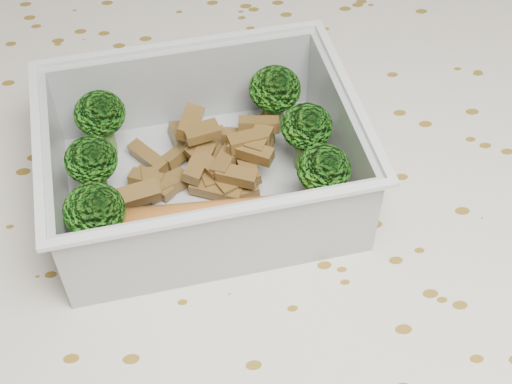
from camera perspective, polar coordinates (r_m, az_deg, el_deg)
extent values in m
cube|color=brown|center=(0.47, -0.67, -4.91)|extent=(1.40, 0.90, 0.04)
cube|color=beige|center=(0.45, -0.70, -3.22)|extent=(1.46, 0.96, 0.01)
cube|color=silver|center=(0.47, -4.06, 0.17)|extent=(0.19, 0.16, 0.00)
cube|color=silver|center=(0.49, -5.72, 8.44)|extent=(0.18, 0.02, 0.06)
cube|color=silver|center=(0.40, -2.54, -4.01)|extent=(0.18, 0.02, 0.06)
cube|color=silver|center=(0.46, 6.70, 4.69)|extent=(0.02, 0.13, 0.06)
cube|color=silver|center=(0.44, -15.60, 0.86)|extent=(0.02, 0.13, 0.06)
cube|color=silver|center=(0.48, -6.12, 11.68)|extent=(0.19, 0.02, 0.00)
cube|color=silver|center=(0.37, -2.56, -1.71)|extent=(0.19, 0.02, 0.00)
cube|color=silver|center=(0.44, 7.67, 7.70)|extent=(0.02, 0.14, 0.00)
cube|color=silver|center=(0.42, -17.12, 3.55)|extent=(0.02, 0.14, 0.00)
cylinder|color=#608C3F|center=(0.49, -11.93, 4.09)|extent=(0.01, 0.01, 0.03)
ellipsoid|color=#307B15|center=(0.47, -12.39, 6.15)|extent=(0.03, 0.03, 0.03)
cylinder|color=#608C3F|center=(0.49, 1.47, 6.14)|extent=(0.01, 0.01, 0.02)
ellipsoid|color=#307B15|center=(0.48, 1.53, 8.25)|extent=(0.03, 0.03, 0.03)
cylinder|color=#608C3F|center=(0.46, -12.55, 0.48)|extent=(0.01, 0.01, 0.03)
ellipsoid|color=#307B15|center=(0.44, -13.06, 2.53)|extent=(0.03, 0.03, 0.03)
cylinder|color=#608C3F|center=(0.47, 3.92, 3.15)|extent=(0.01, 0.01, 0.03)
ellipsoid|color=#307B15|center=(0.45, 4.09, 5.25)|extent=(0.03, 0.03, 0.03)
cylinder|color=#608C3F|center=(0.43, -12.28, -3.46)|extent=(0.01, 0.01, 0.02)
ellipsoid|color=#307B15|center=(0.42, -12.82, -1.46)|extent=(0.04, 0.04, 0.03)
cylinder|color=#608C3F|center=(0.45, 5.22, -0.25)|extent=(0.01, 0.01, 0.03)
ellipsoid|color=#307B15|center=(0.43, 5.44, 1.84)|extent=(0.03, 0.03, 0.03)
cube|color=brown|center=(0.46, -3.16, 0.26)|extent=(0.04, 0.03, 0.01)
cube|color=brown|center=(0.46, -3.91, 1.46)|extent=(0.01, 0.03, 0.01)
cube|color=brown|center=(0.46, -7.15, 0.55)|extent=(0.03, 0.02, 0.01)
cube|color=brown|center=(0.49, 0.09, 4.87)|extent=(0.02, 0.03, 0.01)
cube|color=brown|center=(0.49, 0.36, 5.18)|extent=(0.02, 0.03, 0.01)
cube|color=brown|center=(0.46, -0.63, 1.91)|extent=(0.02, 0.03, 0.01)
cube|color=brown|center=(0.44, -9.75, -0.29)|extent=(0.03, 0.02, 0.01)
cube|color=brown|center=(0.47, -3.77, 2.77)|extent=(0.03, 0.02, 0.01)
cube|color=brown|center=(0.46, -8.20, 0.70)|extent=(0.03, 0.03, 0.01)
cube|color=brown|center=(0.46, 0.22, 4.11)|extent=(0.02, 0.03, 0.01)
cube|color=brown|center=(0.48, -6.09, 3.10)|extent=(0.03, 0.03, 0.01)
cube|color=brown|center=(0.45, -1.52, 1.31)|extent=(0.03, 0.02, 0.01)
cube|color=brown|center=(0.46, -0.98, 1.21)|extent=(0.02, 0.03, 0.01)
cube|color=brown|center=(0.49, -4.34, 4.17)|extent=(0.01, 0.03, 0.01)
cube|color=brown|center=(0.48, -8.59, 2.71)|extent=(0.03, 0.03, 0.01)
cube|color=brown|center=(0.49, -6.09, 4.12)|extent=(0.02, 0.03, 0.01)
cube|color=brown|center=(0.45, -0.65, 4.13)|extent=(0.03, 0.02, 0.01)
cube|color=brown|center=(0.46, -4.55, 2.42)|extent=(0.02, 0.03, 0.01)
cube|color=brown|center=(0.46, -2.46, 2.44)|extent=(0.02, 0.03, 0.01)
cube|color=brown|center=(0.47, 0.22, 5.42)|extent=(0.03, 0.01, 0.01)
cube|color=brown|center=(0.46, -1.47, 0.75)|extent=(0.03, 0.02, 0.01)
cube|color=brown|center=(0.47, -0.60, 4.35)|extent=(0.03, 0.02, 0.01)
cube|color=brown|center=(0.46, -4.16, 2.50)|extent=(0.02, 0.03, 0.01)
cube|color=brown|center=(0.48, -3.77, 3.44)|extent=(0.02, 0.03, 0.01)
cube|color=brown|center=(0.46, -8.79, 1.05)|extent=(0.02, 0.02, 0.01)
cube|color=brown|center=(0.46, -8.39, 0.65)|extent=(0.01, 0.02, 0.01)
cube|color=brown|center=(0.46, -4.35, 4.81)|extent=(0.02, 0.02, 0.01)
cube|color=brown|center=(0.47, -5.26, 5.52)|extent=(0.02, 0.03, 0.01)
cube|color=brown|center=(0.48, -2.80, 4.00)|extent=(0.02, 0.03, 0.01)
cube|color=brown|center=(0.45, -0.42, 3.25)|extent=(0.03, 0.02, 0.01)
cylinder|color=#C36C2A|center=(0.43, -2.61, -2.35)|extent=(0.14, 0.03, 0.03)
sphere|color=#C36C2A|center=(0.44, 6.67, -1.52)|extent=(0.03, 0.03, 0.03)
sphere|color=#C36C2A|center=(0.43, -11.97, -3.13)|extent=(0.03, 0.03, 0.03)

